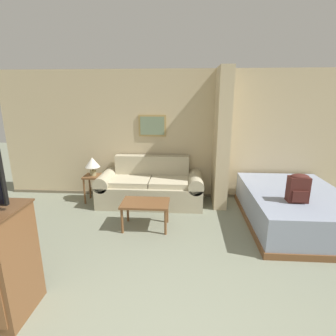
% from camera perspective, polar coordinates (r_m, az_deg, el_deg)
% --- Properties ---
extents(wall_back, '(7.34, 0.16, 2.60)m').
position_cam_1_polar(wall_back, '(5.44, 2.01, 6.98)').
color(wall_back, '#CCB78E').
rests_on(wall_back, ground_plane).
extents(wall_partition_pillar, '(0.24, 0.70, 2.60)m').
position_cam_1_polar(wall_partition_pillar, '(5.08, 11.56, 6.13)').
color(wall_partition_pillar, '#CCB78E').
rests_on(wall_partition_pillar, ground_plane).
extents(couch, '(2.06, 0.84, 0.92)m').
position_cam_1_polar(couch, '(5.25, -3.78, -4.21)').
color(couch, '#B7AD8E').
rests_on(couch, ground_plane).
extents(coffee_table, '(0.76, 0.49, 0.45)m').
position_cam_1_polar(coffee_table, '(4.27, -4.96, -8.08)').
color(coffee_table, brown).
rests_on(coffee_table, ground_plane).
extents(side_table, '(0.36, 0.36, 0.55)m').
position_cam_1_polar(side_table, '(5.50, -15.86, -2.73)').
color(side_table, brown).
rests_on(side_table, ground_plane).
extents(table_lamp, '(0.30, 0.30, 0.37)m').
position_cam_1_polar(table_lamp, '(5.40, -16.14, 1.03)').
color(table_lamp, tan).
rests_on(table_lamp, side_table).
extents(bed, '(1.56, 2.18, 0.57)m').
position_cam_1_polar(bed, '(4.92, 25.68, -7.69)').
color(bed, brown).
rests_on(bed, ground_plane).
extents(backpack, '(0.29, 0.20, 0.43)m').
position_cam_1_polar(backpack, '(4.30, 26.50, -3.83)').
color(backpack, '#471E19').
rests_on(backpack, bed).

